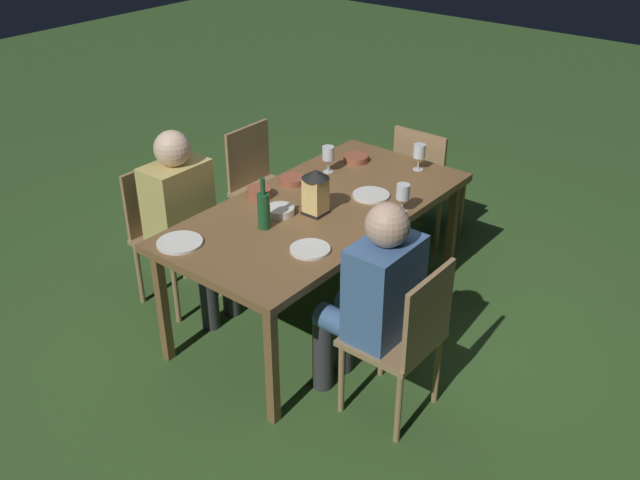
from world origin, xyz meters
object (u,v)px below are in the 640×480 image
(chair_side_right_b, at_px, (405,335))
(wine_glass_a, at_px, (419,152))
(plate_b, at_px, (180,243))
(plate_a, at_px, (371,195))
(bowl_salad, at_px, (356,158))
(dining_table, at_px, (320,214))
(green_bottle_on_table, at_px, (264,210))
(bowl_dip, at_px, (292,180))
(bowl_olives, at_px, (280,211))
(wine_glass_b, at_px, (403,193))
(wine_glass_c, at_px, (328,154))
(chair_side_left_b, at_px, (167,228))
(chair_side_left_a, at_px, (261,183))
(plate_c, at_px, (310,249))
(lantern_centerpiece, at_px, (316,189))
(person_in_blue, at_px, (373,295))
(person_in_mustard, at_px, (187,216))
(bowl_bread, at_px, (259,192))
(chair_head_near, at_px, (426,179))

(chair_side_right_b, bearing_deg, wine_glass_a, -150.11)
(wine_glass_a, xyz_separation_m, plate_b, (1.58, -0.46, -0.11))
(plate_a, xyz_separation_m, bowl_salad, (-0.36, -0.37, 0.01))
(dining_table, bearing_deg, chair_side_right_b, 63.79)
(chair_side_right_b, distance_m, green_bottle_on_table, 1.00)
(plate_a, distance_m, bowl_dip, 0.50)
(green_bottle_on_table, xyz_separation_m, bowl_olives, (-0.17, -0.04, -0.09))
(chair_side_right_b, xyz_separation_m, wine_glass_b, (-0.65, -0.46, 0.38))
(chair_side_right_b, bearing_deg, wine_glass_c, -126.49)
(chair_side_left_b, relative_size, bowl_olives, 5.45)
(chair_side_left_a, bearing_deg, plate_c, 53.25)
(wine_glass_b, bearing_deg, lantern_centerpiece, -49.48)
(person_in_blue, height_order, green_bottle_on_table, person_in_blue)
(chair_side_left_a, distance_m, plate_c, 1.44)
(chair_side_right_b, relative_size, bowl_salad, 5.45)
(person_in_blue, xyz_separation_m, bowl_olives, (-0.21, -0.77, 0.13))
(chair_side_left_b, bearing_deg, chair_side_left_a, 180.00)
(bowl_salad, relative_size, bowl_dip, 1.01)
(wine_glass_c, relative_size, bowl_salad, 1.06)
(chair_side_left_a, bearing_deg, dining_table, 63.79)
(chair_side_left_b, bearing_deg, person_in_mustard, 90.00)
(bowl_bread, bearing_deg, bowl_dip, 174.52)
(lantern_centerpiece, bearing_deg, dining_table, -156.46)
(lantern_centerpiece, bearing_deg, plate_c, 35.05)
(person_in_blue, xyz_separation_m, bowl_salad, (-1.07, -0.88, 0.13))
(wine_glass_a, distance_m, plate_b, 1.65)
(bowl_olives, bearing_deg, chair_side_right_b, 78.06)
(wine_glass_c, bearing_deg, chair_side_left_b, -36.18)
(chair_side_left_a, relative_size, person_in_mustard, 0.76)
(plate_a, bearing_deg, bowl_salad, -133.80)
(wine_glass_a, bearing_deg, chair_side_left_a, -70.59)
(chair_side_right_b, relative_size, plate_a, 4.00)
(wine_glass_b, bearing_deg, bowl_olives, -49.04)
(chair_side_left_b, bearing_deg, plate_b, 57.05)
(chair_head_near, height_order, plate_c, chair_head_near)
(lantern_centerpiece, distance_m, bowl_olives, 0.23)
(bowl_bread, bearing_deg, bowl_olives, 69.49)
(plate_a, relative_size, bowl_dip, 1.37)
(chair_head_near, height_order, bowl_bread, chair_head_near)
(green_bottle_on_table, xyz_separation_m, bowl_bread, (-0.26, -0.28, -0.08))
(wine_glass_b, distance_m, bowl_dip, 0.74)
(green_bottle_on_table, height_order, plate_a, green_bottle_on_table)
(chair_side_right_b, bearing_deg, bowl_bread, -103.70)
(plate_c, bearing_deg, bowl_bread, -115.33)
(wine_glass_c, height_order, plate_b, wine_glass_c)
(person_in_mustard, distance_m, wine_glass_c, 0.95)
(green_bottle_on_table, bearing_deg, chair_side_left_b, -87.48)
(person_in_mustard, relative_size, bowl_salad, 7.20)
(plate_a, bearing_deg, wine_glass_b, 77.08)
(lantern_centerpiece, bearing_deg, chair_side_left_a, -119.59)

